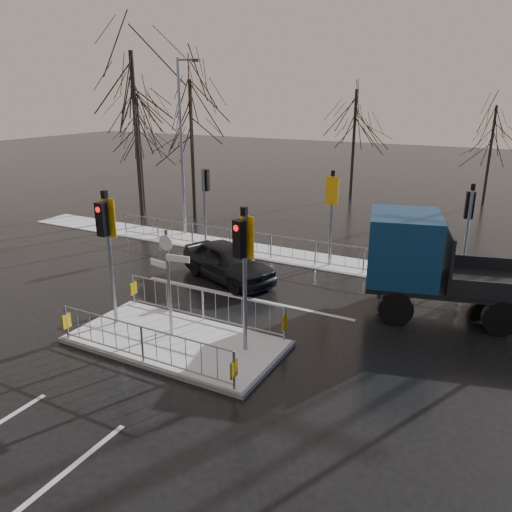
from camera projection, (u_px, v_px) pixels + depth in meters
The scene contains 13 objects.
ground at pixel (176, 343), 14.01m from camera, with size 120.00×120.00×0.00m, color black.
snow_verge at pixel (298, 258), 21.22m from camera, with size 30.00×2.00×0.04m, color white.
lane_markings at pixel (169, 348), 13.73m from camera, with size 8.00×11.38×0.01m.
traffic_island at pixel (176, 331), 13.91m from camera, with size 6.00×3.04×4.15m.
far_kerb_fixtures at pixel (300, 239), 20.35m from camera, with size 18.00×0.65×3.83m.
car_far_lane at pixel (228, 262), 18.58m from camera, with size 1.69×4.20×1.43m, color black.
flatbed_truck at pixel (435, 263), 15.43m from camera, with size 7.29×4.10×3.19m.
tree_near_a at pixel (134, 104), 26.01m from camera, with size 4.75×4.75×8.97m.
tree_near_b at pixel (191, 123), 26.46m from camera, with size 4.00×4.00×7.55m.
tree_near_c at pixel (139, 132), 29.50m from camera, with size 3.50×3.50×6.61m.
tree_far_a at pixel (355, 123), 31.85m from camera, with size 3.75×3.75×7.08m.
tree_far_b at pixel (492, 136), 30.16m from camera, with size 3.25×3.25×6.14m.
street_lamp_left at pixel (182, 142), 23.44m from camera, with size 1.25×0.18×8.20m.
Camera 1 is at (7.87, -10.02, 6.72)m, focal length 35.00 mm.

